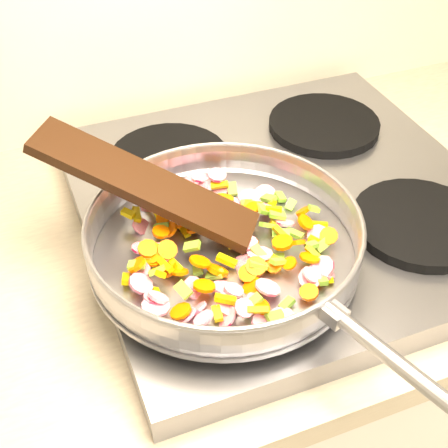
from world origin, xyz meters
name	(u,v)px	position (x,y,z in m)	size (l,w,h in m)	color
cooktop	(285,203)	(-0.70, 1.67, 0.92)	(0.60, 0.60, 0.04)	#939399
grate_fl	(235,275)	(-0.84, 1.52, 0.95)	(0.19, 0.19, 0.02)	black
grate_fr	(419,223)	(-0.56, 1.52, 0.95)	(0.19, 0.19, 0.02)	black
grate_bl	(169,159)	(-0.84, 1.81, 0.95)	(0.19, 0.19, 0.02)	black
grate_br	(324,124)	(-0.56, 1.81, 0.95)	(0.19, 0.19, 0.02)	black
saute_pan	(225,236)	(-0.84, 1.56, 0.99)	(0.40, 0.55, 0.06)	#9E9EA5
vegetable_heap	(226,245)	(-0.84, 1.56, 0.97)	(0.29, 0.32, 0.05)	#D31442
wooden_spatula	(145,184)	(-0.92, 1.64, 1.03)	(0.31, 0.07, 0.01)	black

